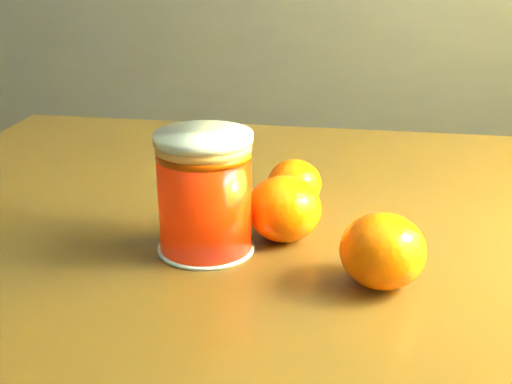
# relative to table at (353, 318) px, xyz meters

# --- Properties ---
(kitchen_counter) EXTENTS (3.15, 0.60, 0.90)m
(kitchen_counter) POSITION_rel_table_xyz_m (-0.84, 1.37, -0.21)
(kitchen_counter) COLOR #434246
(kitchen_counter) RESTS_ON ground
(table) EXTENTS (1.05, 0.77, 0.76)m
(table) POSITION_rel_table_xyz_m (0.00, 0.00, 0.00)
(table) COLOR brown
(table) RESTS_ON ground
(juice_glass) EXTENTS (0.08, 0.08, 0.11)m
(juice_glass) POSITION_rel_table_xyz_m (-0.14, -0.06, 0.15)
(juice_glass) COLOR #F62504
(juice_glass) RESTS_ON table
(orange_front) EXTENTS (0.07, 0.07, 0.06)m
(orange_front) POSITION_rel_table_xyz_m (-0.07, -0.03, 0.13)
(orange_front) COLOR #FF6705
(orange_front) RESTS_ON table
(orange_back) EXTENTS (0.06, 0.06, 0.05)m
(orange_back) POSITION_rel_table_xyz_m (-0.06, 0.05, 0.12)
(orange_back) COLOR #FF6705
(orange_back) RESTS_ON table
(orange_extra) EXTENTS (0.09, 0.09, 0.06)m
(orange_extra) POSITION_rel_table_xyz_m (0.01, -0.11, 0.13)
(orange_extra) COLOR #FF6705
(orange_extra) RESTS_ON table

